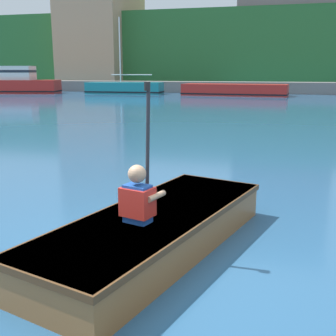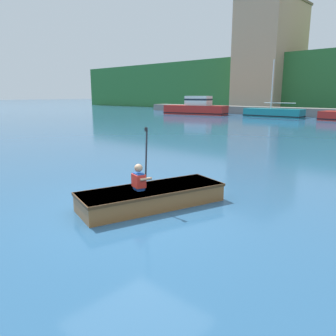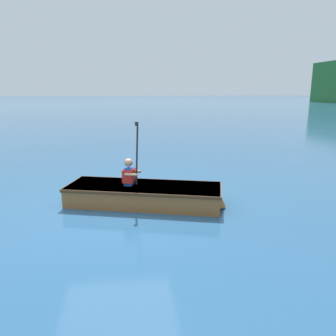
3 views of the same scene
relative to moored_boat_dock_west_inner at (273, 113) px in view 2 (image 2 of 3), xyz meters
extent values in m
plane|color=#28567F|center=(10.97, -28.98, -0.43)|extent=(300.00, 300.00, 0.00)
cube|color=tan|center=(-7.46, 13.48, 7.04)|extent=(6.69, 10.41, 14.93)
cube|color=brown|center=(-7.46, 13.48, 14.65)|extent=(6.99, 10.71, 0.30)
cube|color=#197A84|center=(0.00, 0.00, 0.02)|extent=(6.13, 2.03, 0.89)
cube|color=black|center=(0.00, 0.00, -0.27)|extent=(6.18, 2.07, 0.10)
cylinder|color=silver|center=(-0.30, -0.01, 2.94)|extent=(0.10, 0.10, 4.96)
cylinder|color=silver|center=(0.61, 0.02, 1.06)|extent=(3.34, 0.18, 0.07)
cube|color=red|center=(-9.13, -1.65, 0.10)|extent=(7.87, 3.94, 1.06)
cube|color=black|center=(-9.13, -1.65, -0.24)|extent=(7.92, 3.99, 0.10)
cube|color=silver|center=(-8.76, -1.56, 1.19)|extent=(3.17, 2.42, 1.11)
cube|color=#19232D|center=(-8.76, -1.56, 1.33)|extent=(3.20, 2.44, 0.20)
cube|color=#935B2D|center=(10.86, -28.38, -0.23)|extent=(1.86, 3.26, 0.40)
cube|color=#513219|center=(10.86, -28.38, -0.06)|extent=(1.91, 3.31, 0.06)
cube|color=#513219|center=(10.86, -28.38, -0.07)|extent=(1.56, 2.80, 0.02)
cone|color=#935B2D|center=(11.28, -26.96, -0.21)|extent=(0.45, 0.45, 0.36)
cube|color=#935B2D|center=(10.79, -28.61, -0.08)|extent=(0.99, 0.43, 0.03)
cube|color=#1E4CA5|center=(10.77, -28.68, 0.15)|extent=(0.28, 0.22, 0.36)
cube|color=red|center=(10.77, -28.68, 0.17)|extent=(0.34, 0.28, 0.27)
sphere|color=tan|center=(10.77, -28.68, 0.44)|extent=(0.17, 0.17, 0.17)
cylinder|color=tan|center=(10.94, -28.64, 0.22)|extent=(0.13, 0.27, 0.06)
cylinder|color=tan|center=(10.65, -28.55, 0.22)|extent=(0.13, 0.27, 0.06)
cylinder|color=#232328|center=(10.82, -28.51, 0.63)|extent=(0.06, 0.10, 1.27)
cylinder|color=black|center=(10.82, -28.51, 1.22)|extent=(0.05, 0.05, 0.08)
camera|label=1|loc=(11.99, -32.24, 1.36)|focal=45.00mm
camera|label=2|loc=(15.69, -33.06, 1.91)|focal=35.00mm
camera|label=3|loc=(17.30, -28.76, 1.86)|focal=35.00mm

